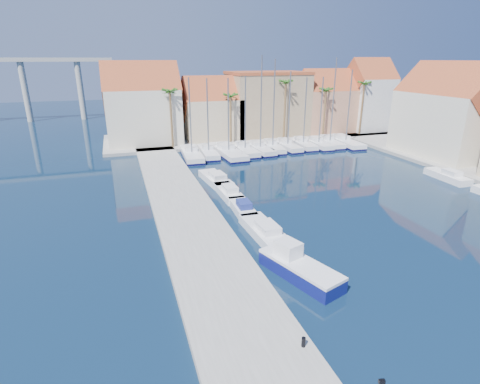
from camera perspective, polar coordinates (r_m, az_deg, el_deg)
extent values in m
plane|color=#081D32|center=(27.91, 16.34, -11.91)|extent=(260.00, 260.00, 0.00)
cube|color=gray|center=(35.99, -8.12, -3.42)|extent=(6.00, 77.00, 0.50)
cube|color=gray|center=(72.86, 1.78, 8.59)|extent=(54.00, 16.00, 0.50)
cube|color=black|center=(14.55, 20.80, -25.40)|extent=(0.23, 0.16, 0.15)
cylinder|color=black|center=(20.57, 9.65, -21.62)|extent=(0.21, 0.21, 0.53)
cube|color=navy|center=(26.57, 9.15, -11.84)|extent=(4.06, 6.68, 0.95)
cube|color=white|center=(26.27, 9.22, -10.76)|extent=(4.06, 6.68, 0.21)
cube|color=white|center=(26.75, 7.32, -8.63)|extent=(1.85, 2.04, 1.16)
cube|color=white|center=(31.98, 3.70, -6.03)|extent=(2.43, 6.79, 0.80)
cube|color=white|center=(31.13, 4.24, -5.36)|extent=(1.60, 2.41, 0.60)
cube|color=white|center=(36.57, 0.39, -2.58)|extent=(1.91, 5.28, 0.80)
cube|color=navy|center=(35.84, 0.62, -1.85)|extent=(1.25, 1.87, 0.60)
cube|color=white|center=(40.96, -1.77, -0.09)|extent=(1.96, 5.85, 0.80)
cube|color=white|center=(40.21, -1.53, 0.58)|extent=(1.34, 2.06, 0.60)
cube|color=white|center=(45.54, -3.74, 1.93)|extent=(2.85, 7.08, 0.80)
cube|color=white|center=(44.71, -3.46, 2.54)|extent=(1.77, 2.55, 0.60)
cube|color=white|center=(53.25, 29.03, 2.08)|extent=(2.16, 6.08, 0.80)
cube|color=white|center=(52.67, 29.60, 2.61)|extent=(1.43, 2.16, 0.60)
cube|color=white|center=(57.59, -7.40, 5.70)|extent=(3.14, 9.96, 1.00)
cube|color=#0B0B3A|center=(57.67, -7.39, 5.40)|extent=(3.21, 10.02, 0.28)
cube|color=white|center=(58.36, -7.57, 6.69)|extent=(1.96, 3.05, 0.60)
cylinder|color=slate|center=(56.00, -7.60, 11.44)|extent=(0.20, 0.20, 10.77)
cube|color=white|center=(58.38, -4.85, 5.99)|extent=(2.68, 8.46, 1.00)
cube|color=#0B0B3A|center=(58.45, -4.84, 5.68)|extent=(2.74, 8.52, 0.28)
cube|color=white|center=(59.00, -5.02, 6.93)|extent=(1.67, 2.59, 0.60)
cylinder|color=slate|center=(56.89, -4.95, 11.56)|extent=(0.20, 0.20, 10.56)
cube|color=white|center=(58.70, -1.91, 6.12)|extent=(3.48, 11.35, 1.00)
cube|color=#0B0B3A|center=(58.78, -1.91, 5.82)|extent=(3.54, 11.42, 0.28)
cube|color=white|center=(59.56, -2.28, 7.11)|extent=(2.21, 3.46, 0.60)
cylinder|color=slate|center=(57.10, -1.79, 11.66)|extent=(0.20, 0.20, 10.59)
cube|color=white|center=(59.83, 0.66, 6.39)|extent=(2.32, 8.88, 1.00)
cube|color=#0B0B3A|center=(59.91, 0.66, 6.10)|extent=(2.38, 8.94, 0.28)
cube|color=white|center=(60.48, 0.39, 7.32)|extent=(1.62, 2.66, 0.60)
cylinder|color=slate|center=(58.34, 0.82, 11.95)|extent=(0.20, 0.20, 10.81)
cube|color=white|center=(60.73, 2.94, 6.57)|extent=(2.81, 8.82, 1.00)
cube|color=#0B0B3A|center=(60.80, 2.93, 6.28)|extent=(2.87, 8.88, 0.28)
cube|color=white|center=(61.33, 2.61, 7.47)|extent=(1.74, 2.70, 0.60)
cylinder|color=slate|center=(59.10, 3.25, 13.47)|extent=(0.20, 0.20, 13.77)
cube|color=white|center=(62.06, 4.87, 6.81)|extent=(2.78, 8.44, 1.00)
cube|color=#0B0B3A|center=(62.13, 4.87, 6.52)|extent=(2.84, 8.51, 0.28)
cube|color=white|center=(62.66, 4.65, 7.69)|extent=(1.69, 2.60, 0.60)
cylinder|color=slate|center=(60.49, 5.20, 13.30)|extent=(0.20, 0.20, 13.21)
cube|color=white|center=(63.13, 7.10, 6.95)|extent=(2.28, 8.26, 1.00)
cube|color=#0B0B3A|center=(63.20, 7.09, 6.67)|extent=(2.35, 8.32, 0.28)
cube|color=white|center=(63.68, 6.81, 7.81)|extent=(1.54, 2.49, 0.60)
cylinder|color=slate|center=(61.71, 7.52, 12.49)|extent=(0.20, 0.20, 11.39)
cube|color=white|center=(64.77, 9.46, 7.16)|extent=(2.57, 8.33, 1.00)
cube|color=#0B0B3A|center=(64.84, 9.44, 6.88)|extent=(2.63, 8.39, 0.28)
cube|color=white|center=(65.34, 9.20, 8.00)|extent=(1.62, 2.54, 0.60)
cylinder|color=slate|center=(63.43, 9.90, 12.13)|extent=(0.20, 0.20, 10.45)
cube|color=white|center=(65.47, 11.72, 7.15)|extent=(2.38, 8.12, 1.00)
cube|color=#0B0B3A|center=(65.54, 11.71, 6.88)|extent=(2.44, 8.18, 0.28)
cube|color=white|center=(66.01, 11.45, 7.98)|extent=(1.55, 2.47, 0.60)
cylinder|color=slate|center=(64.16, 12.25, 12.08)|extent=(0.20, 0.20, 10.50)
cube|color=white|center=(66.98, 13.36, 7.31)|extent=(2.67, 8.32, 1.00)
cube|color=#0B0B3A|center=(67.05, 13.34, 7.04)|extent=(2.73, 8.38, 0.28)
cube|color=white|center=(67.53, 13.10, 8.12)|extent=(1.65, 2.55, 0.60)
cylinder|color=slate|center=(65.52, 14.03, 13.38)|extent=(0.20, 0.20, 13.40)
cube|color=white|center=(68.15, 15.57, 7.32)|extent=(3.08, 10.14, 1.00)
cube|color=#0B0B3A|center=(68.22, 15.54, 7.06)|extent=(3.14, 10.20, 0.28)
cube|color=white|center=(68.84, 15.21, 8.16)|extent=(1.96, 3.09, 0.60)
cylinder|color=slate|center=(66.74, 16.29, 12.50)|extent=(0.20, 0.20, 11.57)
cube|color=beige|center=(67.00, -14.50, 11.14)|extent=(12.00, 9.00, 9.00)
cube|color=maroon|center=(66.53, -14.83, 14.96)|extent=(12.30, 9.00, 9.00)
cube|color=#C3AC89|center=(68.97, -4.28, 11.08)|extent=(10.00, 8.00, 7.00)
cube|color=maroon|center=(68.54, -4.36, 13.98)|extent=(10.30, 8.00, 8.00)
cube|color=#A08462|center=(73.04, 4.10, 13.15)|extent=(14.00, 10.00, 11.00)
cube|color=maroon|center=(72.62, 4.22, 17.66)|extent=(14.20, 10.20, 0.50)
cube|color=tan|center=(77.65, 12.78, 12.00)|extent=(10.00, 8.00, 8.00)
cube|color=maroon|center=(77.25, 13.01, 14.93)|extent=(10.30, 8.00, 8.00)
cube|color=silver|center=(81.67, 18.78, 12.52)|extent=(8.00, 8.00, 10.00)
cube|color=maroon|center=(81.29, 19.18, 16.01)|extent=(8.30, 8.00, 8.00)
cube|color=beige|center=(64.06, 28.94, 8.97)|extent=(9.00, 14.00, 9.00)
cube|color=maroon|center=(63.57, 29.62, 12.93)|extent=(9.00, 14.30, 9.00)
cylinder|color=brown|center=(62.47, -10.42, 10.85)|extent=(0.36, 0.36, 9.00)
sphere|color=#295A19|center=(61.98, -10.67, 14.82)|extent=(2.60, 2.60, 2.60)
cylinder|color=brown|center=(64.65, -1.44, 11.00)|extent=(0.36, 0.36, 8.00)
sphere|color=#295A19|center=(64.18, -1.47, 14.40)|extent=(2.60, 2.60, 2.60)
cylinder|color=brown|center=(68.04, 6.83, 12.16)|extent=(0.36, 0.36, 10.00)
sphere|color=#295A19|center=(67.58, 7.00, 16.23)|extent=(2.60, 2.60, 2.60)
cylinder|color=brown|center=(71.84, 12.73, 11.61)|extent=(0.36, 0.36, 8.50)
sphere|color=#295A19|center=(71.41, 12.99, 14.87)|extent=(2.60, 2.60, 2.60)
cylinder|color=brown|center=(76.14, 18.08, 11.95)|extent=(0.36, 0.36, 9.50)
sphere|color=#295A19|center=(75.74, 18.45, 15.39)|extent=(2.60, 2.60, 2.60)
cylinder|color=#9E9E99|center=(103.35, -29.89, 13.15)|extent=(1.40, 1.40, 14.00)
cylinder|color=#9E9E99|center=(101.76, -23.12, 14.09)|extent=(1.40, 1.40, 14.00)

